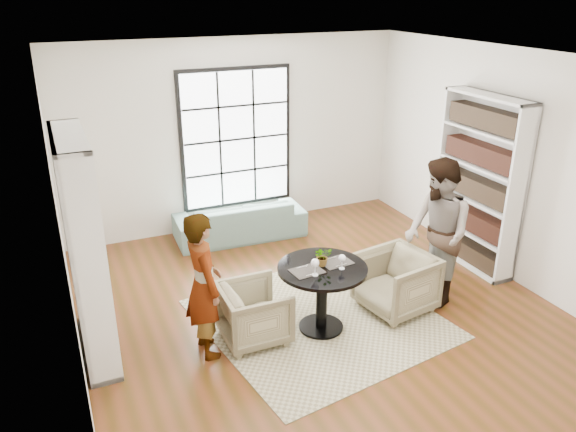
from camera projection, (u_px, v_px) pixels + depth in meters
name	position (u px, v px, depth m)	size (l,w,h in m)	color
ground	(319.00, 310.00, 6.89)	(6.00, 6.00, 0.00)	#603016
room_shell	(301.00, 200.00, 6.87)	(6.00, 6.01, 6.00)	silver
rug	(319.00, 319.00, 6.71)	(2.54, 2.54, 0.01)	tan
pedestal_table	(322.00, 285.00, 6.31)	(1.01, 1.01, 0.80)	black
sofa	(240.00, 219.00, 8.79)	(2.00, 0.78, 0.59)	slate
armchair_left	(254.00, 313.00, 6.22)	(0.71, 0.73, 0.66)	tan
armchair_right	(396.00, 282.00, 6.79)	(0.79, 0.81, 0.74)	#C0AD89
person_left	(204.00, 285.00, 5.83)	(0.59, 0.39, 1.62)	gray
person_right	(437.00, 233.00, 6.78)	(0.90, 0.70, 1.84)	gray
placemat_left	(307.00, 271.00, 6.13)	(0.34, 0.26, 0.01)	black
placemat_right	(336.00, 262.00, 6.32)	(0.34, 0.26, 0.01)	black
cutlery_left	(307.00, 270.00, 6.12)	(0.14, 0.22, 0.01)	silver
cutlery_right	(336.00, 262.00, 6.32)	(0.14, 0.22, 0.01)	silver
wine_glass_left	(315.00, 264.00, 5.99)	(0.09, 0.09, 0.20)	silver
wine_glass_right	(342.00, 259.00, 6.13)	(0.08, 0.08, 0.17)	silver
flower_centerpiece	(323.00, 256.00, 6.22)	(0.20, 0.17, 0.22)	gray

